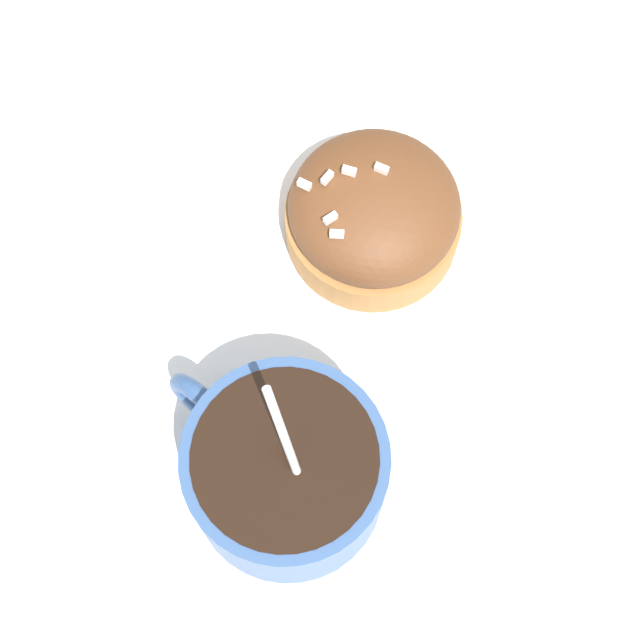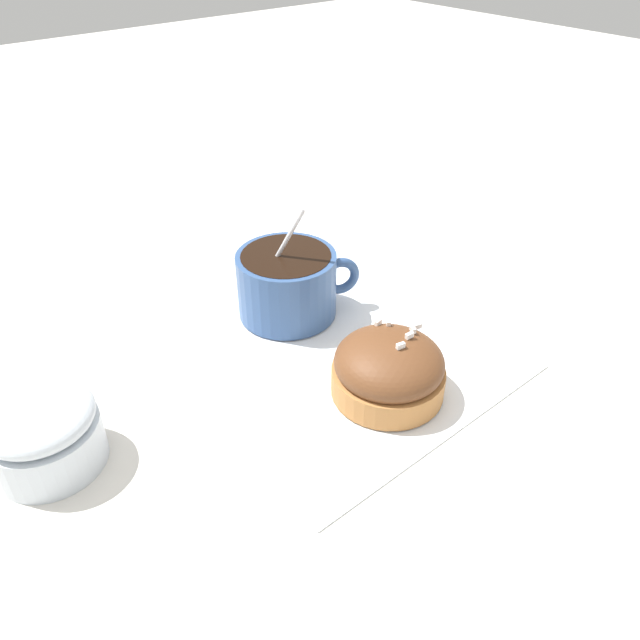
{
  "view_description": "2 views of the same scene",
  "coord_description": "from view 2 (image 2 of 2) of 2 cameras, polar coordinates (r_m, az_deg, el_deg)",
  "views": [
    {
      "loc": [
        -0.17,
        -0.03,
        0.52
      ],
      "look_at": [
        0.01,
        0.01,
        0.03
      ],
      "focal_mm": 60.0,
      "sensor_mm": 36.0,
      "label": 1
    },
    {
      "loc": [
        0.33,
        -0.29,
        0.35
      ],
      "look_at": [
        -0.01,
        -0.01,
        0.03
      ],
      "focal_mm": 35.0,
      "sensor_mm": 36.0,
      "label": 2
    }
  ],
  "objects": [
    {
      "name": "coffee_cup",
      "position": [
        0.59,
        -2.94,
        3.54
      ],
      "size": [
        0.09,
        0.11,
        0.11
      ],
      "color": "#335184",
      "rests_on": "paper_napkin"
    },
    {
      "name": "paper_napkin",
      "position": [
        0.56,
        0.94,
        -2.85
      ],
      "size": [
        0.28,
        0.26,
        0.0
      ],
      "color": "white",
      "rests_on": "ground_plane"
    },
    {
      "name": "ground_plane",
      "position": [
        0.56,
        0.94,
        -2.97
      ],
      "size": [
        3.0,
        3.0,
        0.0
      ],
      "primitive_type": "plane",
      "color": "silver"
    },
    {
      "name": "frosted_pastry",
      "position": [
        0.5,
        6.56,
        -4.32
      ],
      "size": [
        0.09,
        0.09,
        0.06
      ],
      "color": "#B2753D",
      "rests_on": "paper_napkin"
    },
    {
      "name": "sugar_bowl",
      "position": [
        0.48,
        -24.01,
        -9.35
      ],
      "size": [
        0.08,
        0.08,
        0.06
      ],
      "color": "silver",
      "rests_on": "ground_plane"
    }
  ]
}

